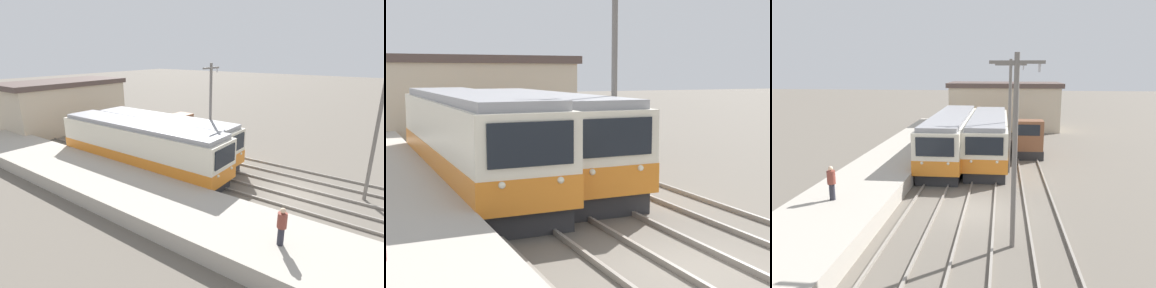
# 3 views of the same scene
# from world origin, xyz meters

# --- Properties ---
(ground_plane) EXTENTS (200.00, 200.00, 0.00)m
(ground_plane) POSITION_xyz_m (0.00, 0.00, 0.00)
(ground_plane) COLOR #665E54
(track_left) EXTENTS (1.54, 60.00, 0.14)m
(track_left) POSITION_xyz_m (-2.60, 0.00, 0.07)
(track_left) COLOR gray
(track_left) RESTS_ON ground
(track_center) EXTENTS (1.54, 60.00, 0.14)m
(track_center) POSITION_xyz_m (0.20, 0.00, 0.07)
(track_center) COLOR gray
(track_center) RESTS_ON ground
(commuter_train_left) EXTENTS (2.84, 14.10, 3.50)m
(commuter_train_left) POSITION_xyz_m (-2.60, 10.33, 1.63)
(commuter_train_left) COLOR #28282B
(commuter_train_left) RESTS_ON ground
(commuter_train_center) EXTENTS (2.84, 12.95, 3.43)m
(commuter_train_center) POSITION_xyz_m (0.20, 10.53, 1.60)
(commuter_train_center) COLOR #28282B
(commuter_train_center) RESTS_ON ground
(shunting_locomotive) EXTENTS (2.40, 4.66, 3.00)m
(shunting_locomotive) POSITION_xyz_m (3.20, 12.58, 1.21)
(shunting_locomotive) COLOR #28282B
(shunting_locomotive) RESTS_ON ground
(catenary_mast_mid) EXTENTS (2.00, 0.20, 7.47)m
(catenary_mast_mid) POSITION_xyz_m (1.71, 7.12, 4.06)
(catenary_mast_mid) COLOR slate
(catenary_mast_mid) RESTS_ON ground
(station_building) EXTENTS (12.60, 6.30, 5.27)m
(station_building) POSITION_xyz_m (1.40, 26.00, 2.66)
(station_building) COLOR beige
(station_building) RESTS_ON ground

